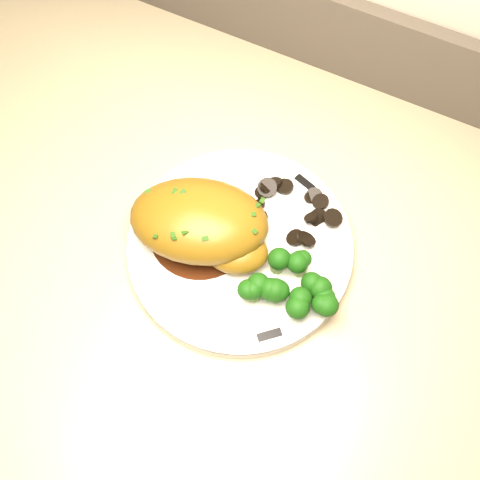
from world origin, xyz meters
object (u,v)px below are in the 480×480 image
at_px(plate, 240,247).
at_px(chicken_breast, 203,224).
at_px(counter, 58,266).
at_px(broccoli_florets, 293,285).

bearing_deg(plate, chicken_breast, -166.97).
bearing_deg(chicken_breast, counter, 161.21).
bearing_deg(counter, broccoli_florets, -2.61).
bearing_deg(broccoli_florets, plate, 160.84).
height_order(plate, chicken_breast, chicken_breast).
bearing_deg(plate, broccoli_florets, -19.16).
xyz_separation_m(counter, broccoli_florets, (0.49, -0.02, 0.50)).
height_order(chicken_breast, broccoli_florets, chicken_breast).
relative_size(counter, broccoli_florets, 22.42).
bearing_deg(counter, chicken_breast, -0.72).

